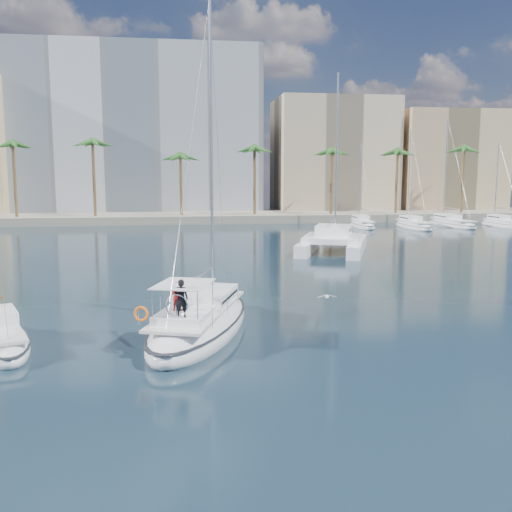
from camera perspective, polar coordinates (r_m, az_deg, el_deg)
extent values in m
plane|color=black|center=(29.66, 2.50, -6.11)|extent=(160.00, 160.00, 0.00)
cube|color=gray|center=(89.65, -4.57, 3.93)|extent=(120.00, 14.00, 1.20)
cube|color=silver|center=(101.69, -11.99, 11.85)|extent=(42.00, 16.00, 28.00)
cube|color=beige|center=(101.98, 7.67, 9.69)|extent=(20.00, 14.00, 20.00)
cube|color=tan|center=(107.22, 18.43, 8.74)|extent=(18.00, 12.00, 18.00)
cylinder|color=brown|center=(85.43, -4.45, 6.84)|extent=(0.44, 0.44, 10.50)
sphere|color=#285921|center=(85.46, -4.49, 10.36)|extent=(3.60, 3.60, 3.60)
cylinder|color=brown|center=(93.86, 16.90, 6.64)|extent=(0.44, 0.44, 10.50)
sphere|color=#285921|center=(93.89, 17.03, 9.84)|extent=(3.60, 3.60, 3.60)
ellipsoid|color=white|center=(26.72, -5.58, -7.02)|extent=(6.78, 11.48, 2.27)
ellipsoid|color=black|center=(26.64, -5.59, -6.35)|extent=(6.84, 11.59, 0.18)
cube|color=silver|center=(26.31, -5.74, -5.33)|extent=(4.96, 8.56, 0.12)
cube|color=white|center=(27.41, -5.01, -3.99)|extent=(3.36, 4.13, 0.60)
cube|color=black|center=(27.41, -5.01, -3.95)|extent=(3.24, 3.74, 0.14)
cylinder|color=#B7BABF|center=(28.02, -4.48, 10.42)|extent=(0.15, 0.15, 14.34)
cylinder|color=#B7BABF|center=(26.29, -5.59, -1.87)|extent=(1.51, 4.22, 0.11)
cube|color=white|center=(24.30, -7.14, -5.92)|extent=(2.84, 3.25, 0.36)
cube|color=silver|center=(23.91, -7.28, -2.79)|extent=(2.84, 3.25, 0.04)
torus|color=silver|center=(23.17, -7.96, -4.93)|extent=(0.92, 0.36, 0.96)
torus|color=#F15C0C|center=(23.32, -11.42, -5.69)|extent=(0.66, 0.39, 0.64)
imported|color=black|center=(23.14, -7.49, -4.21)|extent=(0.65, 0.51, 1.55)
imported|color=#A71A19|center=(24.34, -8.00, -3.99)|extent=(0.68, 0.58, 1.23)
ellipsoid|color=white|center=(26.86, -24.14, -7.86)|extent=(4.57, 7.15, 1.61)
ellipsoid|color=black|center=(26.80, -24.17, -7.39)|extent=(4.61, 7.22, 0.18)
cube|color=silver|center=(26.57, -24.19, -6.67)|extent=(3.35, 5.33, 0.12)
cube|color=white|center=(54.95, 5.37, 1.12)|extent=(5.27, 11.08, 1.10)
cube|color=white|center=(54.51, 10.08, 0.97)|extent=(5.27, 11.08, 1.10)
cube|color=white|center=(54.03, 7.67, 1.76)|extent=(7.05, 7.71, 0.50)
cube|color=white|center=(54.52, 7.75, 2.56)|extent=(4.17, 4.34, 1.00)
cube|color=black|center=(54.52, 7.75, 2.61)|extent=(4.03, 3.92, 0.18)
cylinder|color=#B7BABF|center=(55.99, 8.07, 10.00)|extent=(0.18, 0.18, 15.24)
ellipsoid|color=silver|center=(30.77, 7.11, -4.06)|extent=(0.22, 0.41, 0.20)
sphere|color=silver|center=(30.95, 7.01, -3.95)|extent=(0.11, 0.11, 0.11)
cube|color=gray|center=(30.69, 6.58, -4.03)|extent=(0.47, 0.17, 0.11)
cube|color=gray|center=(30.84, 7.63, -3.99)|extent=(0.47, 0.17, 0.11)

